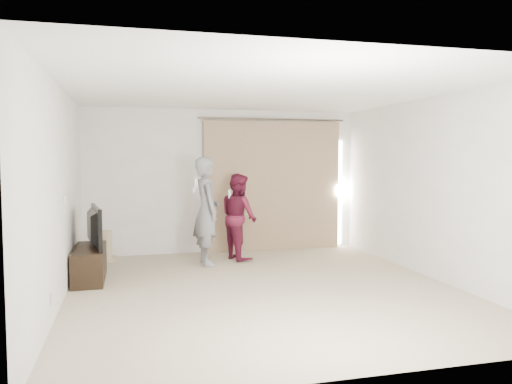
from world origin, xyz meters
TOP-DOWN VIEW (x-y plane):
  - floor at (0.00, 0.00)m, footprint 5.50×5.50m
  - wall_back at (0.00, 2.75)m, footprint 5.00×0.04m
  - wall_left at (-2.50, -0.00)m, footprint 0.04×5.50m
  - ceiling at (0.00, 0.00)m, footprint 5.00×5.50m
  - curtain at (0.91, 2.68)m, footprint 2.80×0.11m
  - tv_console at (-2.27, 1.10)m, footprint 0.41×1.20m
  - tv at (-2.27, 1.10)m, footprint 0.29×1.03m
  - scratching_post at (-2.10, 2.40)m, footprint 0.38×0.38m
  - person_man at (-0.50, 1.70)m, footprint 0.48×0.68m
  - person_woman at (0.10, 2.00)m, footprint 0.73×0.84m

SIDE VIEW (x-z plane):
  - floor at x=0.00m, z-range 0.00..0.00m
  - scratching_post at x=-2.10m, z-range -0.05..0.46m
  - tv_console at x=-2.27m, z-range 0.00..0.46m
  - person_woman at x=0.10m, z-range 0.00..1.46m
  - tv at x=-2.27m, z-range 0.46..1.05m
  - person_man at x=-0.50m, z-range 0.00..1.74m
  - curtain at x=0.91m, z-range -0.02..2.43m
  - wall_left at x=-2.50m, z-range 0.00..2.60m
  - wall_back at x=0.00m, z-range 0.00..2.60m
  - ceiling at x=0.00m, z-range 2.60..2.60m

